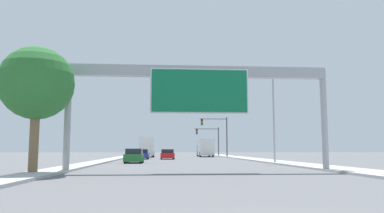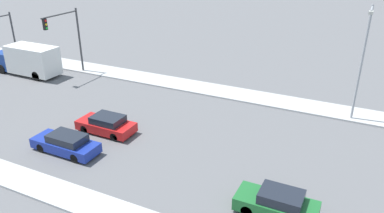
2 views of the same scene
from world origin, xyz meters
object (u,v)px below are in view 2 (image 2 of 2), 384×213
street_lamp_right (363,57)px  car_mid_right (66,144)px  traffic_light_near_intersection (69,32)px  car_far_right (107,124)px  truck_box_secondary (28,60)px  car_far_center (277,204)px  traffic_light_mid_block (0,30)px

street_lamp_right → car_mid_right: bearing=128.7°
traffic_light_near_intersection → car_far_right: bearing=-128.3°
truck_box_secondary → traffic_light_near_intersection: 5.63m
truck_box_secondary → traffic_light_near_intersection: bearing=-67.6°
truck_box_secondary → street_lamp_right: size_ratio=0.84×
truck_box_secondary → traffic_light_near_intersection: size_ratio=1.12×
car_far_center → car_far_right: (3.50, 13.74, -0.03)m
car_far_center → truck_box_secondary: size_ratio=0.56×
car_far_right → truck_box_secondary: size_ratio=0.58×
street_lamp_right → traffic_light_near_intersection: bearing=92.6°
traffic_light_mid_block → street_lamp_right: (1.43, -37.41, 1.42)m
car_far_right → car_far_center: bearing=-104.3°
car_mid_right → traffic_light_mid_block: bearing=59.3°
car_far_right → traffic_light_mid_block: (8.65, 21.14, 3.22)m
car_mid_right → traffic_light_near_intersection: 16.63m
traffic_light_near_intersection → street_lamp_right: 27.45m
car_far_center → car_far_right: 14.18m
traffic_light_near_intersection → car_far_center: bearing=-116.3°
car_far_right → traffic_light_near_intersection: bearing=51.7°
car_far_center → car_far_right: size_ratio=0.97×
traffic_light_near_intersection → street_lamp_right: size_ratio=0.75×
street_lamp_right → truck_box_secondary: bearing=95.5°
truck_box_secondary → car_far_right: bearing=-114.2°
car_far_right → traffic_light_mid_block: bearing=67.8°
car_far_center → traffic_light_near_intersection: bearing=63.7°
car_far_right → truck_box_secondary: bearing=65.8°
traffic_light_near_intersection → traffic_light_mid_block: 10.03m
car_far_center → traffic_light_mid_block: bearing=70.8°
traffic_light_near_intersection → traffic_light_mid_block: size_ratio=1.21×
truck_box_secondary → traffic_light_near_intersection: traffic_light_near_intersection is taller
traffic_light_mid_block → street_lamp_right: size_ratio=0.62×
car_mid_right → car_far_center: car_far_center is taller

